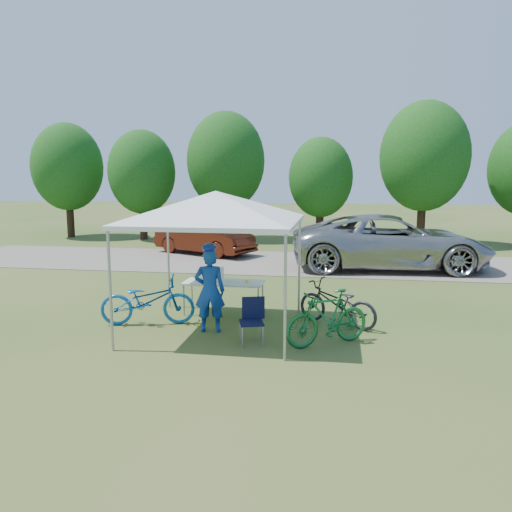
# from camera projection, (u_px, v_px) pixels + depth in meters

# --- Properties ---
(ground) EXTENTS (100.00, 100.00, 0.00)m
(ground) POSITION_uv_depth(u_px,v_px,m) (217.00, 329.00, 9.90)
(ground) COLOR #2D5119
(ground) RESTS_ON ground
(gravel_strip) EXTENTS (24.00, 5.00, 0.02)m
(gravel_strip) POSITION_uv_depth(u_px,v_px,m) (271.00, 262.00, 17.70)
(gravel_strip) COLOR gray
(gravel_strip) RESTS_ON ground
(canopy) EXTENTS (4.53, 4.53, 3.00)m
(canopy) POSITION_uv_depth(u_px,v_px,m) (216.00, 195.00, 9.49)
(canopy) COLOR #A5A5AA
(canopy) RESTS_ON ground
(treeline) EXTENTS (24.89, 4.28, 6.30)m
(treeline) POSITION_uv_depth(u_px,v_px,m) (282.00, 166.00, 23.09)
(treeline) COLOR #382314
(treeline) RESTS_ON ground
(folding_table) EXTENTS (1.74, 0.72, 0.71)m
(folding_table) POSITION_uv_depth(u_px,v_px,m) (224.00, 284.00, 10.97)
(folding_table) COLOR white
(folding_table) RESTS_ON ground
(folding_chair) EXTENTS (0.52, 0.54, 0.82)m
(folding_chair) POSITION_uv_depth(u_px,v_px,m) (252.00, 316.00, 9.07)
(folding_chair) COLOR black
(folding_chair) RESTS_ON ground
(cooler) EXTENTS (0.42, 0.29, 0.31)m
(cooler) POSITION_uv_depth(u_px,v_px,m) (214.00, 274.00, 10.98)
(cooler) COLOR white
(cooler) RESTS_ON folding_table
(ice_cream_cup) EXTENTS (0.08, 0.08, 0.06)m
(ice_cream_cup) POSITION_uv_depth(u_px,v_px,m) (247.00, 282.00, 10.83)
(ice_cream_cup) COLOR #D8E636
(ice_cream_cup) RESTS_ON folding_table
(cyclist) EXTENTS (0.65, 0.48, 1.63)m
(cyclist) POSITION_uv_depth(u_px,v_px,m) (210.00, 291.00, 9.63)
(cyclist) COLOR #123C97
(cyclist) RESTS_ON ground
(bike_blue) EXTENTS (2.00, 1.11, 1.00)m
(bike_blue) POSITION_uv_depth(u_px,v_px,m) (148.00, 301.00, 10.16)
(bike_blue) COLOR #1258A2
(bike_blue) RESTS_ON ground
(bike_green) EXTENTS (1.66, 1.32, 1.01)m
(bike_green) POSITION_uv_depth(u_px,v_px,m) (328.00, 318.00, 8.90)
(bike_green) COLOR #16662D
(bike_green) RESTS_ON ground
(bike_dark) EXTENTS (1.83, 1.39, 0.92)m
(bike_dark) POSITION_uv_depth(u_px,v_px,m) (337.00, 304.00, 10.07)
(bike_dark) COLOR black
(bike_dark) RESTS_ON ground
(minivan) EXTENTS (6.57, 3.42, 1.77)m
(minivan) POSITION_uv_depth(u_px,v_px,m) (390.00, 242.00, 16.30)
(minivan) COLOR #A7A5A2
(minivan) RESTS_ON gravel_strip
(sedan) EXTENTS (4.38, 3.11, 1.37)m
(sedan) POSITION_uv_depth(u_px,v_px,m) (204.00, 236.00, 19.47)
(sedan) COLOR #47180B
(sedan) RESTS_ON gravel_strip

